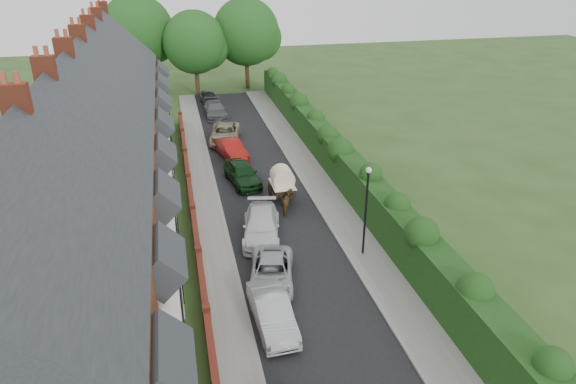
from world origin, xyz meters
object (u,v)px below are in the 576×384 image
lamppost (366,200)px  car_silver_b (272,272)px  car_black (209,98)px  car_beige (225,134)px  car_red (231,149)px  car_white (261,226)px  car_silver_a (272,312)px  car_green (242,173)px  horse_cart (282,182)px  car_grey (215,109)px  horse (288,203)px

lamppost → car_silver_b: lamppost is taller
lamppost → car_black: lamppost is taller
car_silver_b → car_beige: (0.16, 21.29, 0.08)m
car_red → car_black: size_ratio=1.05×
car_silver_b → car_black: bearing=103.1°
car_white → car_red: 12.86m
lamppost → car_beige: size_ratio=0.99×
car_silver_a → car_green: 15.45m
car_white → horse_cart: 4.93m
car_grey → horse_cart: 20.11m
car_green → car_red: (-0.13, 5.14, -0.05)m
car_red → horse_cart: horse_cart is taller
car_beige → car_black: bearing=102.5°
car_beige → car_red: bearing=-78.1°
car_grey → car_black: 4.46m
car_red → car_silver_b: bearing=-103.2°
lamppost → car_red: size_ratio=1.18×
car_white → horse_cart: bearing=74.7°
lamppost → car_silver_a: lamppost is taller
car_green → horse: bearing=-76.6°
car_green → horse_cart: (2.16, -3.35, 0.61)m
horse → horse_cart: 1.91m
car_green → horse_cart: bearing=-66.6°
car_red → horse: car_red is taller
car_green → car_black: size_ratio=1.09×
car_green → car_white: bearing=-99.6°
car_white → horse_cart: size_ratio=1.51×
car_beige → horse: (2.35, -14.11, -0.03)m
car_silver_b → car_beige: size_ratio=0.89×
lamppost → car_green: (-5.01, 10.82, -2.52)m
car_red → car_black: 15.93m
horse_cart → car_silver_a: bearing=-104.4°
car_silver_b → car_green: bearing=101.3°
car_beige → car_grey: (-0.10, 7.62, -0.01)m
car_red → horse: 10.52m
car_black → car_silver_a: bearing=-94.4°
car_white → car_beige: bearing=101.8°
car_black → car_grey: bearing=-91.2°
car_green → car_beige: 8.98m
lamppost → horse: size_ratio=3.14×
car_red → car_beige: size_ratio=0.84×
lamppost → car_silver_b: bearing=-164.4°
car_beige → car_silver_a: bearing=-80.6°
car_silver_b → car_red: car_red is taller
car_grey → horse: (2.44, -21.73, -0.02)m
car_white → car_grey: size_ratio=1.02×
car_silver_a → car_black: (0.46, 36.48, -0.00)m
car_silver_b → horse: 7.61m
car_red → horse: size_ratio=2.66×
car_white → car_silver_b: bearing=-82.7°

